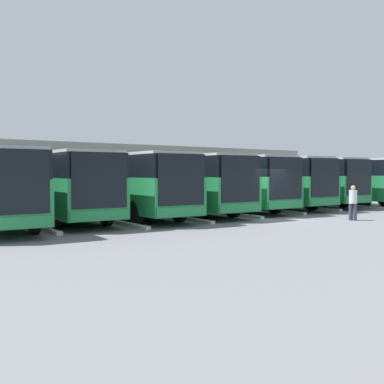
# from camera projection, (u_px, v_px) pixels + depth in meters

# --- Properties ---
(ground_plane) EXTENTS (600.00, 600.00, 0.00)m
(ground_plane) POSITION_uv_depth(u_px,v_px,m) (271.00, 219.00, 23.84)
(ground_plane) COLOR slate
(bus_0) EXTENTS (3.42, 10.91, 3.25)m
(bus_0) POSITION_uv_depth(u_px,v_px,m) (336.00, 179.00, 35.10)
(bus_0) COLOR #238447
(bus_0) RESTS_ON ground_plane
(curb_divider_0) EXTENTS (0.82, 7.25, 0.15)m
(curb_divider_0) POSITION_uv_depth(u_px,v_px,m) (340.00, 205.00, 32.86)
(curb_divider_0) COLOR #B2B2AD
(curb_divider_0) RESTS_ON ground_plane
(bus_1) EXTENTS (3.42, 10.91, 3.25)m
(bus_1) POSITION_uv_depth(u_px,v_px,m) (295.00, 180.00, 33.67)
(bus_1) COLOR #238447
(bus_1) RESTS_ON ground_plane
(curb_divider_1) EXTENTS (0.82, 7.25, 0.15)m
(curb_divider_1) POSITION_uv_depth(u_px,v_px,m) (296.00, 207.00, 31.43)
(curb_divider_1) COLOR #B2B2AD
(curb_divider_1) RESTS_ON ground_plane
(bus_2) EXTENTS (3.42, 10.91, 3.25)m
(bus_2) POSITION_uv_depth(u_px,v_px,m) (262.00, 180.00, 31.44)
(bus_2) COLOR #238447
(bus_2) RESTS_ON ground_plane
(curb_divider_2) EXTENTS (0.82, 7.25, 0.15)m
(curb_divider_2) POSITION_uv_depth(u_px,v_px,m) (261.00, 209.00, 29.20)
(curb_divider_2) COLOR #B2B2AD
(curb_divider_2) RESTS_ON ground_plane
(bus_3) EXTENTS (3.42, 10.91, 3.25)m
(bus_3) POSITION_uv_depth(u_px,v_px,m) (223.00, 181.00, 29.19)
(bus_3) COLOR #238447
(bus_3) RESTS_ON ground_plane
(curb_divider_3) EXTENTS (0.82, 7.25, 0.15)m
(curb_divider_3) POSITION_uv_depth(u_px,v_px,m) (219.00, 213.00, 26.95)
(curb_divider_3) COLOR #B2B2AD
(curb_divider_3) RESTS_ON ground_plane
(bus_4) EXTENTS (3.42, 10.91, 3.25)m
(bus_4) POSITION_uv_depth(u_px,v_px,m) (180.00, 182.00, 26.84)
(bus_4) COLOR #238447
(bus_4) RESTS_ON ground_plane
(curb_divider_4) EXTENTS (0.82, 7.25, 0.15)m
(curb_divider_4) POSITION_uv_depth(u_px,v_px,m) (171.00, 217.00, 24.60)
(curb_divider_4) COLOR #B2B2AD
(curb_divider_4) RESTS_ON ground_plane
(bus_5) EXTENTS (3.42, 10.91, 3.25)m
(bus_5) POSITION_uv_depth(u_px,v_px,m) (126.00, 183.00, 24.67)
(bus_5) COLOR #238447
(bus_5) RESTS_ON ground_plane
(curb_divider_5) EXTENTS (0.82, 7.25, 0.15)m
(curb_divider_5) POSITION_uv_depth(u_px,v_px,m) (111.00, 221.00, 22.43)
(curb_divider_5) COLOR #B2B2AD
(curb_divider_5) RESTS_ON ground_plane
(bus_6) EXTENTS (3.42, 10.91, 3.25)m
(bus_6) POSITION_uv_depth(u_px,v_px,m) (57.00, 183.00, 23.04)
(bus_6) COLOR #238447
(bus_6) RESTS_ON ground_plane
(curb_divider_6) EXTENTS (0.82, 7.25, 0.15)m
(curb_divider_6) POSITION_uv_depth(u_px,v_px,m) (33.00, 225.00, 20.80)
(curb_divider_6) COLOR #B2B2AD
(curb_divider_6) RESTS_ON ground_plane
(pedestrian) EXTENTS (0.46, 0.46, 1.70)m
(pedestrian) POSITION_uv_depth(u_px,v_px,m) (353.00, 202.00, 23.35)
(pedestrian) COLOR #38384C
(pedestrian) RESTS_ON ground_plane
(station_building) EXTENTS (40.19, 16.84, 4.44)m
(station_building) POSITION_uv_depth(u_px,v_px,m) (80.00, 173.00, 41.15)
(station_building) COLOR gray
(station_building) RESTS_ON ground_plane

